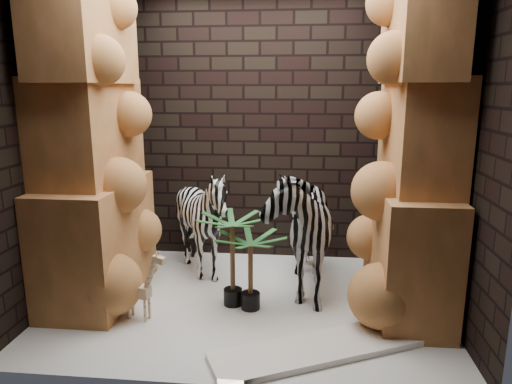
# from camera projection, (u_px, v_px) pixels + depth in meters

# --- Properties ---
(floor) EXTENTS (3.50, 3.50, 0.00)m
(floor) POSITION_uv_depth(u_px,v_px,m) (247.00, 302.00, 4.30)
(floor) COLOR white
(floor) RESTS_ON ground
(wall_back) EXTENTS (3.50, 0.00, 3.50)m
(wall_back) POSITION_uv_depth(u_px,v_px,m) (260.00, 128.00, 5.18)
(wall_back) COLOR black
(wall_back) RESTS_ON ground
(wall_front) EXTENTS (3.50, 0.00, 3.50)m
(wall_front) POSITION_uv_depth(u_px,v_px,m) (221.00, 163.00, 2.75)
(wall_front) COLOR black
(wall_front) RESTS_ON ground
(wall_left) EXTENTS (0.00, 3.00, 3.00)m
(wall_left) POSITION_uv_depth(u_px,v_px,m) (52.00, 138.00, 4.14)
(wall_left) COLOR black
(wall_left) RESTS_ON ground
(wall_right) EXTENTS (0.00, 3.00, 3.00)m
(wall_right) POSITION_uv_depth(u_px,v_px,m) (458.00, 143.00, 3.80)
(wall_right) COLOR black
(wall_right) RESTS_ON ground
(rock_pillar_left) EXTENTS (0.68, 1.30, 3.00)m
(rock_pillar_left) POSITION_uv_depth(u_px,v_px,m) (89.00, 138.00, 4.10)
(rock_pillar_left) COLOR #D18349
(rock_pillar_left) RESTS_ON floor
(rock_pillar_right) EXTENTS (0.58, 1.25, 3.00)m
(rock_pillar_right) POSITION_uv_depth(u_px,v_px,m) (417.00, 142.00, 3.83)
(rock_pillar_right) COLOR #D18349
(rock_pillar_right) RESTS_ON floor
(zebra_right) EXTENTS (0.77, 1.31, 1.50)m
(zebra_right) POSITION_uv_depth(u_px,v_px,m) (296.00, 215.00, 4.43)
(zebra_right) COLOR white
(zebra_right) RESTS_ON floor
(zebra_left) EXTENTS (1.16, 1.34, 1.06)m
(zebra_left) POSITION_uv_depth(u_px,v_px,m) (203.00, 227.00, 4.80)
(zebra_left) COLOR white
(zebra_left) RESTS_ON floor
(giraffe_toy) EXTENTS (0.35, 0.19, 0.64)m
(giraffe_toy) POSITION_uv_depth(u_px,v_px,m) (137.00, 283.00, 3.92)
(giraffe_toy) COLOR beige
(giraffe_toy) RESTS_ON floor
(palm_front) EXTENTS (0.36, 0.36, 0.86)m
(palm_front) POSITION_uv_depth(u_px,v_px,m) (233.00, 260.00, 4.15)
(palm_front) COLOR #206331
(palm_front) RESTS_ON floor
(palm_back) EXTENTS (0.36, 0.36, 0.70)m
(palm_back) POSITION_uv_depth(u_px,v_px,m) (250.00, 272.00, 4.09)
(palm_back) COLOR #206331
(palm_back) RESTS_ON floor
(surfboard) EXTENTS (1.72, 1.11, 0.05)m
(surfboard) POSITION_uv_depth(u_px,v_px,m) (322.00, 348.00, 3.49)
(surfboard) COLOR white
(surfboard) RESTS_ON floor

